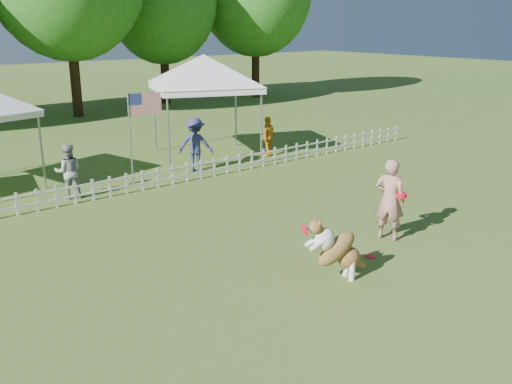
# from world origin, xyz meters

# --- Properties ---
(ground) EXTENTS (120.00, 120.00, 0.00)m
(ground) POSITION_xyz_m (0.00, 0.00, 0.00)
(ground) COLOR #406520
(ground) RESTS_ON ground
(picket_fence) EXTENTS (22.00, 0.08, 0.60)m
(picket_fence) POSITION_xyz_m (0.00, 7.00, 0.30)
(picket_fence) COLOR silver
(picket_fence) RESTS_ON ground
(handler) EXTENTS (0.67, 0.79, 1.85)m
(handler) POSITION_xyz_m (1.73, 0.17, 0.92)
(handler) COLOR #A97265
(handler) RESTS_ON ground
(dog) EXTENTS (1.29, 0.78, 1.27)m
(dog) POSITION_xyz_m (-0.72, -0.60, 0.63)
(dog) COLOR brown
(dog) RESTS_ON ground
(frisbee_on_turf) EXTENTS (0.24, 0.24, 0.02)m
(frisbee_on_turf) POSITION_xyz_m (0.64, -0.27, 0.01)
(frisbee_on_turf) COLOR red
(frisbee_on_turf) RESTS_ON ground
(canopy_tent_right) EXTENTS (4.39, 4.39, 3.51)m
(canopy_tent_right) POSITION_xyz_m (3.04, 9.38, 1.76)
(canopy_tent_right) COLOR white
(canopy_tent_right) RESTS_ON ground
(flag_pole) EXTENTS (1.07, 0.24, 2.77)m
(flag_pole) POSITION_xyz_m (-0.75, 7.61, 1.38)
(flag_pole) COLOR gray
(flag_pole) RESTS_ON ground
(spectator_a) EXTENTS (0.88, 0.78, 1.51)m
(spectator_a) POSITION_xyz_m (-2.64, 7.63, 0.75)
(spectator_a) COLOR gray
(spectator_a) RESTS_ON ground
(spectator_b) EXTENTS (1.27, 1.23, 1.75)m
(spectator_b) POSITION_xyz_m (1.68, 7.96, 0.87)
(spectator_b) COLOR navy
(spectator_b) RESTS_ON ground
(spectator_c) EXTENTS (0.91, 0.62, 1.44)m
(spectator_c) POSITION_xyz_m (4.87, 8.12, 0.72)
(spectator_c) COLOR orange
(spectator_c) RESTS_ON ground
(tree_right) EXTENTS (6.20, 6.20, 10.40)m
(tree_right) POSITION_xyz_m (9.00, 22.50, 5.20)
(tree_right) COLOR #28601B
(tree_right) RESTS_ON ground
(tree_far_right) EXTENTS (7.00, 7.00, 11.40)m
(tree_far_right) POSITION_xyz_m (15.00, 21.50, 5.70)
(tree_far_right) COLOR #28601B
(tree_far_right) RESTS_ON ground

